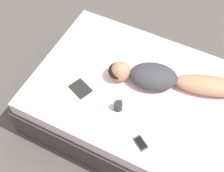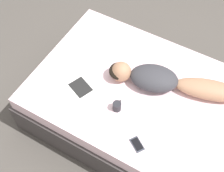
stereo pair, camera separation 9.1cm
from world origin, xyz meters
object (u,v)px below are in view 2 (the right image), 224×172
(person, at_px, (167,81))
(open_magazine, at_px, (71,94))
(coffee_mug, at_px, (117,106))
(cell_phone, at_px, (137,144))

(person, bearing_deg, open_magazine, 108.99)
(open_magazine, height_order, coffee_mug, coffee_mug)
(person, distance_m, cell_phone, 0.70)
(person, relative_size, cell_phone, 8.05)
(person, xyz_separation_m, open_magazine, (-0.54, 0.76, -0.08))
(coffee_mug, relative_size, cell_phone, 0.71)
(person, bearing_deg, coffee_mug, 131.62)
(open_magazine, bearing_deg, coffee_mug, -58.22)
(open_magazine, bearing_deg, person, -32.29)
(coffee_mug, xyz_separation_m, cell_phone, (-0.23, -0.33, -0.04))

